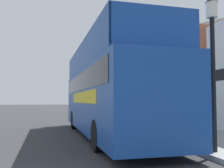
% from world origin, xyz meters
% --- Properties ---
extents(ground_plane, '(144.00, 144.00, 0.00)m').
position_xyz_m(ground_plane, '(0.00, 21.00, 0.00)').
color(ground_plane, '#333335').
extents(sidewalk, '(3.73, 108.00, 0.14)m').
position_xyz_m(sidewalk, '(7.44, 18.00, 0.07)').
color(sidewalk, '#999993').
rests_on(sidewalk, ground_plane).
extents(brick_terrace_rear, '(6.00, 25.15, 8.76)m').
position_xyz_m(brick_terrace_rear, '(12.31, 22.13, 4.38)').
color(brick_terrace_rear, '#935642').
rests_on(brick_terrace_rear, ground_plane).
extents(tour_bus, '(3.00, 11.30, 4.01)m').
position_xyz_m(tour_bus, '(3.82, 7.80, 1.83)').
color(tour_bus, '#19479E').
rests_on(tour_bus, ground_plane).
extents(parked_car_ahead_of_bus, '(1.78, 4.59, 1.60)m').
position_xyz_m(parked_car_ahead_of_bus, '(4.48, 16.12, 0.74)').
color(parked_car_ahead_of_bus, '#9E9EA3').
rests_on(parked_car_ahead_of_bus, ground_plane).
extents(lamp_post_nearest, '(0.35, 0.35, 4.48)m').
position_xyz_m(lamp_post_nearest, '(5.95, 3.01, 3.25)').
color(lamp_post_nearest, black).
rests_on(lamp_post_nearest, sidewalk).
extents(lamp_post_second, '(0.35, 0.35, 4.71)m').
position_xyz_m(lamp_post_second, '(6.12, 12.60, 3.39)').
color(lamp_post_second, black).
rests_on(lamp_post_second, sidewalk).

